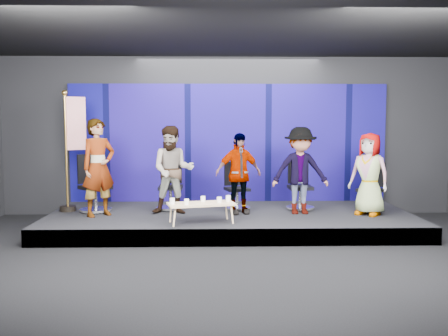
% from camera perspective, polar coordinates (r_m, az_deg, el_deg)
% --- Properties ---
extents(ground, '(10.00, 10.00, 0.00)m').
position_cam_1_polar(ground, '(7.43, 1.47, -10.90)').
color(ground, black).
rests_on(ground, ground).
extents(room_walls, '(10.02, 8.02, 3.51)m').
position_cam_1_polar(room_walls, '(7.14, 1.51, 8.16)').
color(room_walls, black).
rests_on(room_walls, ground).
extents(riser, '(7.00, 3.00, 0.30)m').
position_cam_1_polar(riser, '(9.82, 0.74, -5.98)').
color(riser, black).
rests_on(riser, ground).
extents(backdrop, '(7.00, 0.08, 2.60)m').
position_cam_1_polar(backdrop, '(11.09, 0.48, 2.87)').
color(backdrop, '#07085B').
rests_on(backdrop, riser).
extents(chair_a, '(0.90, 0.90, 1.13)m').
position_cam_1_polar(chair_a, '(10.19, -14.64, -2.76)').
color(chair_a, silver).
rests_on(chair_a, riser).
extents(panelist_a, '(0.79, 0.77, 1.83)m').
position_cam_1_polar(panelist_a, '(9.64, -14.15, 0.05)').
color(panelist_a, black).
rests_on(panelist_a, riser).
extents(chair_b, '(0.59, 0.59, 1.05)m').
position_cam_1_polar(chair_b, '(10.17, -6.10, -2.79)').
color(chair_b, silver).
rests_on(chair_b, riser).
extents(panelist_b, '(0.83, 0.64, 1.70)m').
position_cam_1_polar(panelist_b, '(9.61, -5.86, -0.24)').
color(panelist_b, black).
rests_on(panelist_b, riser).
extents(chair_c, '(0.68, 0.68, 0.96)m').
position_cam_1_polar(chair_c, '(10.14, 1.41, -2.94)').
color(chair_c, silver).
rests_on(chair_c, riser).
extents(panelist_c, '(0.99, 0.64, 1.56)m').
position_cam_1_polar(panelist_c, '(9.59, 1.65, -0.64)').
color(panelist_c, black).
rests_on(panelist_c, riser).
extents(chair_d, '(0.60, 0.60, 1.03)m').
position_cam_1_polar(chair_d, '(10.26, 8.64, -2.78)').
color(chair_d, silver).
rests_on(chair_d, riser).
extents(panelist_d, '(1.10, 0.65, 1.67)m').
position_cam_1_polar(panelist_d, '(9.70, 8.70, -0.29)').
color(panelist_d, black).
rests_on(panelist_d, riser).
extents(chair_e, '(0.77, 0.77, 0.97)m').
position_cam_1_polar(chair_e, '(10.40, 16.50, -2.95)').
color(chair_e, silver).
rests_on(chair_e, riser).
extents(panelist_e, '(0.90, 0.88, 1.57)m').
position_cam_1_polar(panelist_e, '(9.86, 16.27, -0.67)').
color(panelist_e, black).
rests_on(panelist_e, riser).
extents(coffee_table, '(1.24, 0.75, 0.36)m').
position_cam_1_polar(coffee_table, '(8.76, -2.62, -4.20)').
color(coffee_table, tan).
rests_on(coffee_table, riser).
extents(mug_a, '(0.09, 0.09, 0.11)m').
position_cam_1_polar(mug_a, '(8.67, -5.93, -3.78)').
color(mug_a, white).
rests_on(mug_a, coffee_table).
extents(mug_b, '(0.08, 0.08, 0.10)m').
position_cam_1_polar(mug_b, '(8.60, -4.29, -3.87)').
color(mug_b, white).
rests_on(mug_b, coffee_table).
extents(mug_c, '(0.08, 0.08, 0.10)m').
position_cam_1_polar(mug_c, '(8.88, -2.42, -3.55)').
color(mug_c, white).
rests_on(mug_c, coffee_table).
extents(mug_d, '(0.08, 0.08, 0.10)m').
position_cam_1_polar(mug_d, '(8.77, -0.54, -3.66)').
color(mug_d, white).
rests_on(mug_d, coffee_table).
extents(mug_e, '(0.09, 0.09, 0.10)m').
position_cam_1_polar(mug_e, '(8.92, 0.49, -3.49)').
color(mug_e, white).
rests_on(mug_e, coffee_table).
extents(flag_stand, '(0.52, 0.36, 2.39)m').
position_cam_1_polar(flag_stand, '(10.31, -16.93, 2.26)').
color(flag_stand, black).
rests_on(flag_stand, riser).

